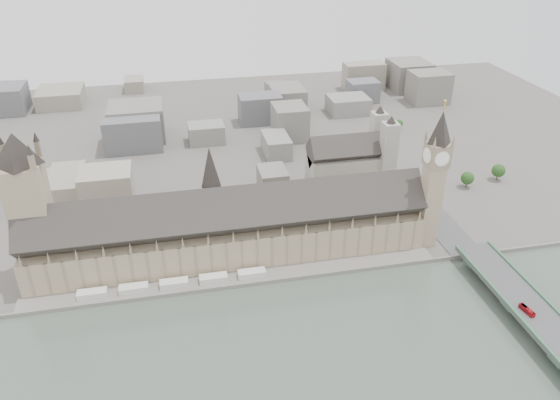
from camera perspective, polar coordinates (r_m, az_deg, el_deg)
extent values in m
plane|color=#595651|center=(365.48, -4.69, -7.70)|extent=(900.00, 900.00, 0.00)
cube|color=slate|center=(352.70, -4.36, -8.94)|extent=(600.00, 1.50, 3.00)
cube|color=slate|center=(358.92, -4.53, -8.28)|extent=(270.00, 15.00, 2.00)
cube|color=silver|center=(360.74, -19.04, -9.24)|extent=(18.00, 7.00, 4.00)
cube|color=silver|center=(357.58, -15.05, -8.91)|extent=(18.00, 7.00, 4.00)
cube|color=silver|center=(356.15, -11.01, -8.54)|extent=(18.00, 7.00, 4.00)
cube|color=silver|center=(356.48, -6.97, -8.12)|extent=(18.00, 7.00, 4.00)
cube|color=silver|center=(358.55, -2.96, -7.66)|extent=(18.00, 7.00, 4.00)
cube|color=tan|center=(374.66, -5.19, -4.38)|extent=(265.00, 40.00, 25.00)
cube|color=#322F2C|center=(362.79, -5.35, -1.39)|extent=(265.00, 40.73, 40.73)
cube|color=tan|center=(392.04, 15.33, -0.60)|extent=(12.00, 12.00, 62.00)
cube|color=#86765C|center=(375.04, 16.10, 4.59)|extent=(14.00, 14.00, 16.00)
cylinder|color=white|center=(378.36, 17.07, 4.66)|extent=(0.60, 10.00, 10.00)
cylinder|color=white|center=(371.83, 15.11, 4.52)|extent=(0.60, 10.00, 10.00)
cylinder|color=white|center=(380.83, 15.62, 5.04)|extent=(10.00, 0.60, 10.00)
cylinder|color=white|center=(369.31, 16.59, 4.13)|extent=(10.00, 0.60, 10.00)
cone|color=#2B2623|center=(367.98, 16.50, 7.28)|extent=(17.00, 17.00, 22.00)
cylinder|color=#F5C448|center=(363.32, 16.81, 9.33)|extent=(1.00, 1.00, 6.00)
sphere|color=#F5C448|center=(362.23, 16.88, 9.85)|extent=(2.00, 2.00, 2.00)
cone|color=#86765C|center=(378.75, 16.79, 6.71)|extent=(2.40, 2.40, 8.00)
cone|color=#86765C|center=(372.87, 15.01, 6.61)|extent=(2.40, 2.40, 8.00)
cone|color=#86765C|center=(368.32, 17.70, 5.94)|extent=(2.40, 2.40, 8.00)
cone|color=#86765C|center=(362.26, 15.89, 5.83)|extent=(2.40, 2.40, 8.00)
cube|color=tan|center=(375.05, -24.32, -2.15)|extent=(23.00, 23.00, 80.00)
cone|color=#2B2623|center=(354.12, -25.94, 4.81)|extent=(30.00, 30.00, 20.00)
cylinder|color=#86765C|center=(363.35, -7.09, -0.01)|extent=(12.00, 12.00, 20.00)
cone|color=#2B2623|center=(352.44, -7.32, 3.40)|extent=(13.00, 13.00, 28.00)
cube|color=#474749|center=(353.00, 25.15, -11.36)|extent=(25.00, 325.00, 10.25)
cube|color=#A29D92|center=(456.86, 6.69, 2.70)|extent=(60.00, 28.00, 34.00)
cube|color=#322F2C|center=(447.63, 6.85, 5.22)|extent=(60.00, 28.28, 28.28)
cube|color=#A29D92|center=(471.33, 10.06, 5.30)|extent=(12.00, 12.00, 64.00)
cube|color=#A29D92|center=(451.21, 11.15, 4.09)|extent=(12.00, 12.00, 64.00)
imported|color=red|center=(347.74, 24.40, -10.42)|extent=(4.30, 11.28, 3.07)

